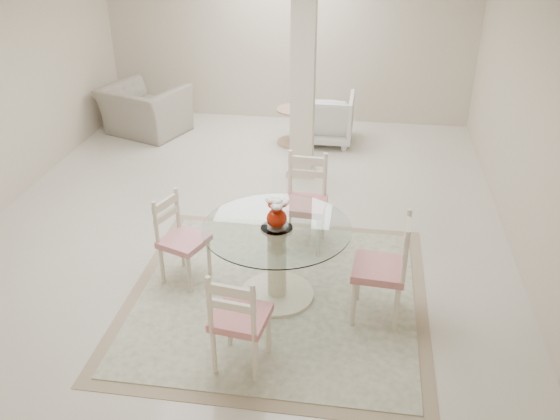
# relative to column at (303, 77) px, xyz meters

# --- Properties ---
(ground) EXTENTS (7.00, 7.00, 0.00)m
(ground) POSITION_rel_column_xyz_m (-0.50, -1.30, -1.35)
(ground) COLOR silver
(ground) RESTS_ON ground
(room_shell) EXTENTS (6.02, 7.02, 2.71)m
(room_shell) POSITION_rel_column_xyz_m (-0.50, -1.30, 0.51)
(room_shell) COLOR beige
(room_shell) RESTS_ON ground
(column) EXTENTS (0.30, 0.30, 2.70)m
(column) POSITION_rel_column_xyz_m (0.00, 0.00, 0.00)
(column) COLOR beige
(column) RESTS_ON ground
(area_rug) EXTENTS (2.86, 2.86, 0.02)m
(area_rug) POSITION_rel_column_xyz_m (0.10, -2.85, -1.34)
(area_rug) COLOR tan
(area_rug) RESTS_ON ground
(dining_table) EXTENTS (1.36, 1.36, 0.78)m
(dining_table) POSITION_rel_column_xyz_m (0.10, -2.85, -0.95)
(dining_table) COLOR #F4EFC9
(dining_table) RESTS_ON ground
(red_vase) EXTENTS (0.22, 0.20, 0.28)m
(red_vase) POSITION_rel_column_xyz_m (0.10, -2.85, -0.43)
(red_vase) COLOR #A81905
(red_vase) RESTS_ON dining_table
(dining_chair_east) EXTENTS (0.49, 0.49, 1.15)m
(dining_chair_east) POSITION_rel_column_xyz_m (1.11, -3.00, -0.75)
(dining_chair_east) COLOR #F5E7C9
(dining_chair_east) RESTS_ON ground
(dining_chair_north) EXTENTS (0.48, 0.48, 1.15)m
(dining_chair_north) POSITION_rel_column_xyz_m (0.24, -1.83, -0.74)
(dining_chair_north) COLOR beige
(dining_chair_north) RESTS_ON ground
(dining_chair_west) EXTENTS (0.52, 0.52, 1.01)m
(dining_chair_west) POSITION_rel_column_xyz_m (-0.90, -2.68, -0.82)
(dining_chair_west) COLOR beige
(dining_chair_west) RESTS_ON ground
(dining_chair_south) EXTENTS (0.48, 0.48, 1.06)m
(dining_chair_south) POSITION_rel_column_xyz_m (-0.06, -3.85, -0.79)
(dining_chair_south) COLOR #F6E8CA
(dining_chair_south) RESTS_ON ground
(recliner_taupe) EXTENTS (1.47, 1.38, 0.77)m
(recliner_taupe) POSITION_rel_column_xyz_m (-2.64, 1.15, -0.97)
(recliner_taupe) COLOR gray
(recliner_taupe) RESTS_ON ground
(armchair_white) EXTENTS (0.82, 0.84, 0.76)m
(armchair_white) POSITION_rel_column_xyz_m (0.23, 1.22, -0.97)
(armchair_white) COLOR white
(armchair_white) RESTS_ON ground
(side_table) EXTENTS (0.54, 0.54, 0.56)m
(side_table) POSITION_rel_column_xyz_m (-0.24, 1.07, -1.09)
(side_table) COLOR tan
(side_table) RESTS_ON ground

